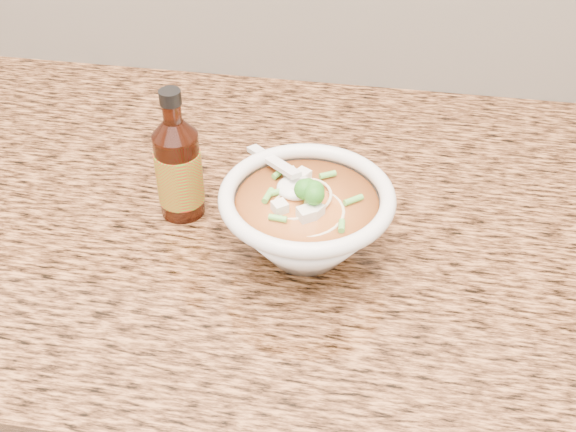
# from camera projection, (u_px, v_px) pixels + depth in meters

# --- Properties ---
(cabinet) EXTENTS (4.00, 0.65, 0.86)m
(cabinet) POSITION_uv_depth(u_px,v_px,m) (255.00, 429.00, 1.17)
(cabinet) COLOR black
(cabinet) RESTS_ON ground
(counter_slab) EXTENTS (4.00, 0.68, 0.04)m
(counter_slab) POSITION_uv_depth(u_px,v_px,m) (245.00, 214.00, 0.88)
(counter_slab) COLOR #A0673A
(counter_slab) RESTS_ON cabinet
(soup_bowl) EXTENTS (0.19, 0.19, 0.10)m
(soup_bowl) POSITION_uv_depth(u_px,v_px,m) (306.00, 221.00, 0.77)
(soup_bowl) COLOR silver
(soup_bowl) RESTS_ON counter_slab
(hot_sauce_bottle) EXTENTS (0.07, 0.07, 0.16)m
(hot_sauce_bottle) POSITION_uv_depth(u_px,v_px,m) (179.00, 169.00, 0.82)
(hot_sauce_bottle) COLOR #391207
(hot_sauce_bottle) RESTS_ON counter_slab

